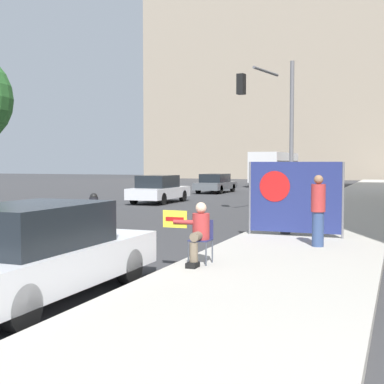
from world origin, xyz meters
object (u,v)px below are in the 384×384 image
pedestrian_behind (286,202)px  traffic_light_pole (273,114)px  car_on_road_distant (292,180)px  car_on_road_midblock (216,183)px  city_bus_on_road (275,167)px  protest_banner (294,197)px  car_on_road_nearest (159,189)px  motorcycle_on_road (95,215)px  jogger_on_sidewalk (318,210)px  seated_protester (198,231)px  parked_car_curbside (38,253)px

pedestrian_behind → traffic_light_pole: (-1.79, 6.16, 3.07)m
traffic_light_pole → car_on_road_distant: size_ratio=1.42×
car_on_road_midblock → city_bus_on_road: city_bus_on_road is taller
protest_banner → car_on_road_nearest: size_ratio=0.58×
motorcycle_on_road → jogger_on_sidewalk: bearing=-13.3°
seated_protester → parked_car_curbside: bearing=-97.4°
jogger_on_sidewalk → protest_banner: size_ratio=0.66×
seated_protester → motorcycle_on_road: bearing=159.4°
car_on_road_nearest → car_on_road_midblock: 10.46m
jogger_on_sidewalk → seated_protester: bearing=66.5°
protest_banner → parked_car_curbside: 8.10m
motorcycle_on_road → car_on_road_nearest: bearing=105.2°
parked_car_curbside → protest_banner: bearing=71.1°
pedestrian_behind → car_on_road_nearest: 14.61m
car_on_road_midblock → car_on_road_distant: bearing=55.8°
jogger_on_sidewalk → pedestrian_behind: (-1.19, 2.01, 0.02)m
car_on_road_distant → city_bus_on_road: 7.67m
jogger_on_sidewalk → parked_car_curbside: jogger_on_sidewalk is taller
parked_car_curbside → traffic_light_pole: bearing=88.0°
traffic_light_pole → car_on_road_distant: (-3.39, 22.00, -3.38)m
protest_banner → city_bus_on_road: city_bus_on_road is taller
traffic_light_pole → motorcycle_on_road: traffic_light_pole is taller
seated_protester → motorcycle_on_road: size_ratio=0.55×
city_bus_on_road → car_on_road_distant: bearing=-67.3°
car_on_road_nearest → motorcycle_on_road: bearing=-74.8°
traffic_light_pole → seated_protester: bearing=-84.4°
car_on_road_nearest → motorcycle_on_road: car_on_road_nearest is taller
seated_protester → motorcycle_on_road: (-5.36, 4.84, -0.31)m
car_on_road_midblock → seated_protester: bearing=-71.9°
city_bus_on_road → pedestrian_behind: bearing=-77.0°
city_bus_on_road → car_on_road_nearest: bearing=-92.6°
seated_protester → car_on_road_distant: car_on_road_distant is taller
seated_protester → city_bus_on_road: (-7.43, 40.30, 0.97)m
jogger_on_sidewalk → car_on_road_distant: bearing=-70.5°
jogger_on_sidewalk → car_on_road_nearest: (-10.39, 13.35, -0.30)m
pedestrian_behind → motorcycle_on_road: (-6.05, -0.30, -0.54)m
pedestrian_behind → protest_banner: size_ratio=0.67×
parked_car_curbside → city_bus_on_road: bearing=97.7°
seated_protester → pedestrian_behind: (0.69, 5.13, 0.23)m
parked_car_curbside → car_on_road_distant: 36.33m
traffic_light_pole → car_on_road_midblock: traffic_light_pole is taller
protest_banner → car_on_road_distant: bearing=100.9°
car_on_road_nearest → car_on_road_distant: 17.29m
pedestrian_behind → seated_protester: bearing=90.8°
pedestrian_behind → parked_car_curbside: bearing=82.5°
seated_protester → car_on_road_distant: (-4.49, 33.30, -0.08)m
protest_banner → car_on_road_distant: size_ratio=0.62×
jogger_on_sidewalk → traffic_light_pole: 9.23m
pedestrian_behind → traffic_light_pole: size_ratio=0.29×
parked_car_curbside → motorcycle_on_road: (-3.76, 7.75, -0.23)m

